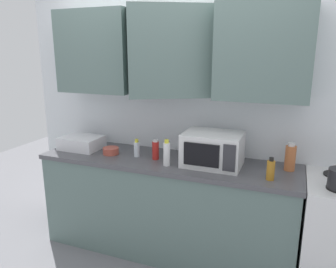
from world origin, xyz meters
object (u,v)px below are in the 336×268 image
object	(u,v)px
bowl_ceramic_small	(111,151)
bottle_red_sauce	(156,150)
microwave	(213,149)
bottle_amber_vinegar	(271,170)
bottle_white_jar	(167,154)
dish_rack	(82,143)
bottle_clear_tall	(137,149)
bottle_spice_jar	(290,158)

from	to	relation	value
bowl_ceramic_small	bottle_red_sauce	bearing A→B (deg)	1.97
microwave	bottle_amber_vinegar	xyz separation A→B (m)	(0.48, -0.16, -0.06)
bottle_white_jar	bottle_red_sauce	distance (m)	0.19
bottle_white_jar	dish_rack	bearing A→B (deg)	171.30
bottle_white_jar	bottle_clear_tall	distance (m)	0.36
bottle_white_jar	bottle_spice_jar	xyz separation A→B (m)	(0.96, 0.26, 0.00)
microwave	bottle_clear_tall	size ratio (longest dim) A/B	2.92
bottle_clear_tall	bottle_red_sauce	world-z (taller)	bottle_red_sauce
microwave	bottle_clear_tall	distance (m)	0.70
microwave	bottle_spice_jar	distance (m)	0.62
microwave	bowl_ceramic_small	bearing A→B (deg)	-177.18
dish_rack	bowl_ceramic_small	xyz separation A→B (m)	(0.36, -0.05, -0.03)
bottle_clear_tall	bowl_ceramic_small	xyz separation A→B (m)	(-0.26, -0.02, -0.04)
bottle_spice_jar	bowl_ceramic_small	distance (m)	1.57
bowl_ceramic_small	dish_rack	bearing A→B (deg)	172.58
microwave	bottle_spice_jar	world-z (taller)	microwave
dish_rack	bottle_spice_jar	xyz separation A→B (m)	(1.92, 0.11, 0.05)
bottle_amber_vinegar	bottle_spice_jar	size ratio (longest dim) A/B	0.75
bottle_red_sauce	bottle_spice_jar	world-z (taller)	bottle_spice_jar
bottle_white_jar	bottle_clear_tall	bearing A→B (deg)	160.44
microwave	bottle_clear_tall	world-z (taller)	microwave
bottle_red_sauce	bottle_spice_jar	bearing A→B (deg)	7.29
bottle_spice_jar	bowl_ceramic_small	world-z (taller)	bottle_spice_jar
bottle_white_jar	bowl_ceramic_small	distance (m)	0.61
bottle_amber_vinegar	microwave	bearing A→B (deg)	161.94
bottle_clear_tall	bowl_ceramic_small	world-z (taller)	bottle_clear_tall
bottle_white_jar	bottle_red_sauce	bearing A→B (deg)	142.79
dish_rack	bowl_ceramic_small	size ratio (longest dim) A/B	2.56
microwave	bottle_white_jar	world-z (taller)	microwave
dish_rack	bottle_amber_vinegar	xyz separation A→B (m)	(1.79, -0.16, 0.02)
bottle_white_jar	bottle_amber_vinegar	size ratio (longest dim) A/B	1.29
microwave	bottle_amber_vinegar	distance (m)	0.51
microwave	bowl_ceramic_small	size ratio (longest dim) A/B	3.23
bottle_clear_tall	bottle_amber_vinegar	size ratio (longest dim) A/B	0.94
dish_rack	microwave	bearing A→B (deg)	0.03
dish_rack	bottle_spice_jar	distance (m)	1.93
microwave	bottle_red_sauce	world-z (taller)	microwave
microwave	bottle_red_sauce	distance (m)	0.51
bottle_white_jar	bowl_ceramic_small	world-z (taller)	bottle_white_jar
microwave	bottle_white_jar	xyz separation A→B (m)	(-0.36, -0.15, -0.04)
dish_rack	bottle_white_jar	size ratio (longest dim) A/B	1.69
dish_rack	bottle_clear_tall	size ratio (longest dim) A/B	2.31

